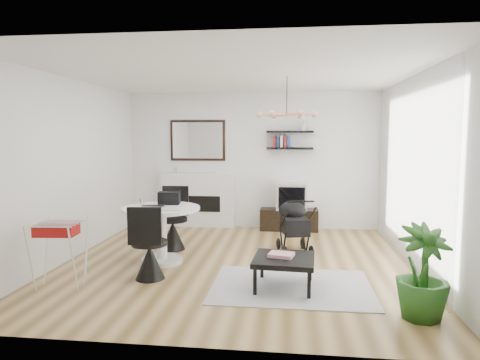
# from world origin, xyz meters

# --- Properties ---
(floor) EXTENTS (5.00, 5.00, 0.00)m
(floor) POSITION_xyz_m (0.00, 0.00, 0.00)
(floor) COLOR brown
(floor) RESTS_ON ground
(ceiling) EXTENTS (5.00, 5.00, 0.00)m
(ceiling) POSITION_xyz_m (0.00, 0.00, 2.70)
(ceiling) COLOR white
(ceiling) RESTS_ON wall_back
(wall_back) EXTENTS (5.00, 0.00, 5.00)m
(wall_back) POSITION_xyz_m (0.00, 2.50, 1.35)
(wall_back) COLOR white
(wall_back) RESTS_ON floor
(wall_left) EXTENTS (0.00, 5.00, 5.00)m
(wall_left) POSITION_xyz_m (-2.50, 0.00, 1.35)
(wall_left) COLOR white
(wall_left) RESTS_ON floor
(wall_right) EXTENTS (0.00, 5.00, 5.00)m
(wall_right) POSITION_xyz_m (2.50, 0.00, 1.35)
(wall_right) COLOR white
(wall_right) RESTS_ON floor
(sheer_curtain) EXTENTS (0.04, 3.60, 2.60)m
(sheer_curtain) POSITION_xyz_m (2.40, 0.20, 1.35)
(sheer_curtain) COLOR white
(sheer_curtain) RESTS_ON wall_right
(fireplace) EXTENTS (1.50, 0.17, 2.16)m
(fireplace) POSITION_xyz_m (-1.10, 2.42, 0.69)
(fireplace) COLOR white
(fireplace) RESTS_ON floor
(shelf_lower) EXTENTS (0.90, 0.25, 0.04)m
(shelf_lower) POSITION_xyz_m (0.75, 2.37, 1.60)
(shelf_lower) COLOR black
(shelf_lower) RESTS_ON wall_back
(shelf_upper) EXTENTS (0.90, 0.25, 0.04)m
(shelf_upper) POSITION_xyz_m (0.75, 2.37, 1.92)
(shelf_upper) COLOR black
(shelf_upper) RESTS_ON wall_back
(pendant_lamp) EXTENTS (0.90, 0.90, 0.10)m
(pendant_lamp) POSITION_xyz_m (0.70, 0.30, 2.15)
(pendant_lamp) COLOR tan
(pendant_lamp) RESTS_ON ceiling
(tv_console) EXTENTS (1.12, 0.39, 0.42)m
(tv_console) POSITION_xyz_m (0.75, 2.29, 0.21)
(tv_console) COLOR black
(tv_console) RESTS_ON floor
(crt_tv) EXTENTS (0.59, 0.51, 0.51)m
(crt_tv) POSITION_xyz_m (0.79, 2.29, 0.67)
(crt_tv) COLOR silver
(crt_tv) RESTS_ON tv_console
(dining_table) EXTENTS (1.12, 1.12, 0.82)m
(dining_table) POSITION_xyz_m (-1.09, -0.08, 0.54)
(dining_table) COLOR white
(dining_table) RESTS_ON floor
(laptop) EXTENTS (0.35, 0.26, 0.03)m
(laptop) POSITION_xyz_m (-1.19, -0.13, 0.83)
(laptop) COLOR black
(laptop) RESTS_ON dining_table
(black_bag) EXTENTS (0.33, 0.22, 0.19)m
(black_bag) POSITION_xyz_m (-1.04, 0.19, 0.91)
(black_bag) COLOR black
(black_bag) RESTS_ON dining_table
(newspaper) EXTENTS (0.39, 0.34, 0.01)m
(newspaper) POSITION_xyz_m (-0.86, -0.23, 0.82)
(newspaper) COLOR silver
(newspaper) RESTS_ON dining_table
(drinking_glass) EXTENTS (0.05, 0.05, 0.09)m
(drinking_glass) POSITION_xyz_m (-1.45, 0.11, 0.86)
(drinking_glass) COLOR white
(drinking_glass) RESTS_ON dining_table
(chair_far) EXTENTS (0.48, 0.49, 1.02)m
(chair_far) POSITION_xyz_m (-1.13, 0.67, 0.32)
(chair_far) COLOR black
(chair_far) RESTS_ON floor
(chair_near) EXTENTS (0.46, 0.48, 0.98)m
(chair_near) POSITION_xyz_m (-1.03, -0.81, 0.31)
(chair_near) COLOR black
(chair_near) RESTS_ON floor
(drying_rack) EXTENTS (0.59, 0.55, 0.82)m
(drying_rack) POSITION_xyz_m (-2.01, -1.24, 0.43)
(drying_rack) COLOR white
(drying_rack) RESTS_ON floor
(stroller) EXTENTS (0.60, 0.80, 0.90)m
(stroller) POSITION_xyz_m (0.83, 0.71, 0.39)
(stroller) COLOR black
(stroller) RESTS_ON floor
(rug) EXTENTS (1.94, 1.40, 0.01)m
(rug) POSITION_xyz_m (0.79, -0.88, 0.01)
(rug) COLOR #ADADAD
(rug) RESTS_ON floor
(coffee_table) EXTENTS (0.77, 0.77, 0.37)m
(coffee_table) POSITION_xyz_m (0.70, -0.93, 0.34)
(coffee_table) COLOR black
(coffee_table) RESTS_ON rug
(magazines) EXTENTS (0.33, 0.29, 0.04)m
(magazines) POSITION_xyz_m (0.66, -0.90, 0.41)
(magazines) COLOR #D8364C
(magazines) RESTS_ON coffee_table
(potted_plant) EXTENTS (0.68, 0.68, 0.96)m
(potted_plant) POSITION_xyz_m (2.10, -1.64, 0.48)
(potted_plant) COLOR #235518
(potted_plant) RESTS_ON floor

